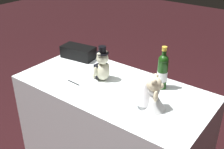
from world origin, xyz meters
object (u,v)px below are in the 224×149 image
teddy_bear_bride (151,95)px  signing_pen (74,83)px  teddy_bear_groom (102,67)px  champagne_bottle (162,71)px  gift_case_black (78,52)px

teddy_bear_bride → signing_pen: bearing=6.0°
teddy_bear_bride → signing_pen: 0.65m
teddy_bear_groom → champagne_bottle: champagne_bottle is taller
signing_pen → gift_case_black: 0.49m
teddy_bear_groom → signing_pen: size_ratio=2.12×
signing_pen → gift_case_black: (0.31, -0.38, 0.05)m
gift_case_black → teddy_bear_groom: bearing=156.3°
champagne_bottle → signing_pen: champagne_bottle is taller
champagne_bottle → signing_pen: bearing=31.8°
teddy_bear_bride → teddy_bear_groom: bearing=-13.0°
signing_pen → gift_case_black: gift_case_black is taller
teddy_bear_groom → signing_pen: bearing=54.7°
teddy_bear_bride → champagne_bottle: bearing=-76.1°
teddy_bear_groom → signing_pen: (0.13, 0.19, -0.11)m
teddy_bear_groom → gift_case_black: teddy_bear_groom is taller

